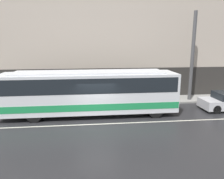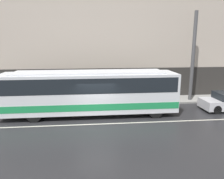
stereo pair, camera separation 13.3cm
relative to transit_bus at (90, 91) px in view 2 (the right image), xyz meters
name	(u,v)px [view 2 (the right image)]	position (x,y,z in m)	size (l,w,h in m)	color
ground_plane	(97,124)	(0.40, -1.95, -1.76)	(60.00, 60.00, 0.00)	#262628
sidewalk	(95,101)	(0.40, 3.25, -1.69)	(60.00, 2.40, 0.14)	gray
building_facade	(93,25)	(0.40, 4.59, 4.76)	(60.00, 0.35, 13.46)	#B7A899
lane_stripe	(97,124)	(0.40, -1.95, -1.76)	(54.00, 0.14, 0.01)	beige
transit_bus	(90,91)	(0.00, 0.00, 0.00)	(12.09, 2.61, 3.12)	silver
utility_pole_near	(193,57)	(8.75, 2.80, 2.11)	(0.29, 0.29, 7.47)	#4C4C4F
pedestrian_waiting	(73,92)	(-1.38, 2.95, -0.78)	(0.36, 0.36, 1.79)	maroon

